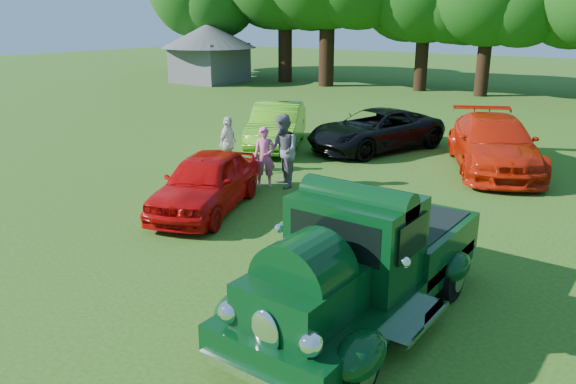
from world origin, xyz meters
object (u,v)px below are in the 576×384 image
Objects in this scene: spectator_pink at (265,157)px; spectator_white at (228,144)px; back_car_black at (375,130)px; spectator_grey at (283,151)px; back_car_lime at (277,126)px; gazebo at (209,46)px; red_convertible at (206,182)px; back_car_orange at (494,144)px; hero_pickup at (362,265)px.

spectator_white reaches higher than spectator_pink.
spectator_white is (-2.20, -4.95, 0.12)m from back_car_black.
spectator_grey is 1.21× the size of spectator_white.
spectator_grey is (3.00, -3.72, 0.22)m from back_car_lime.
gazebo is at bearing 110.80° from back_car_lime.
spectator_pink is at bearing -75.52° from back_car_black.
back_car_lime is (-2.65, 6.26, 0.07)m from red_convertible.
red_convertible is at bearing -162.61° from spectator_white.
back_car_black is 5.32m from spectator_grey.
back_car_black reaches higher than red_convertible.
back_car_lime is 3.45m from spectator_white.
spectator_white reaches higher than back_car_black.
red_convertible is 2.49× the size of spectator_white.
spectator_white is at bearing -45.16° from gazebo.
spectator_pink reaches higher than back_car_orange.
back_car_lime is 4.78m from spectator_grey.
gazebo is (-18.75, 16.96, 1.43)m from spectator_grey.
spectator_grey reaches higher than spectator_pink.
spectator_white reaches higher than red_convertible.
spectator_white is (-7.23, 5.12, -0.06)m from hero_pickup.
gazebo reaches higher than spectator_white.
back_car_lime is at bearing 164.81° from spectator_grey.
back_car_black is 0.91× the size of back_car_orange.
back_car_orange is at bearing -27.67° from gazebo.
spectator_white is at bearing 102.05° from red_convertible.
gazebo is (-18.41, 19.50, 1.72)m from red_convertible.
back_car_lime is at bearing 164.01° from back_car_orange.
hero_pickup is 5.78m from red_convertible.
spectator_pink is at bearing -156.70° from back_car_orange.
spectator_grey reaches higher than spectator_white.
back_car_lime is at bearing -133.19° from back_car_black.
back_car_orange reaches higher than red_convertible.
spectator_white is at bearing -169.72° from back_car_orange.
spectator_pink is 0.25× the size of gazebo.
red_convertible is 6.80m from back_car_lime.
hero_pickup is at bearing -42.47° from gazebo.
spectator_grey is at bearing -71.00° from back_car_black.
back_car_black is at bearing 48.04° from spectator_pink.
back_car_orange is (-1.02, 9.81, -0.08)m from hero_pickup.
back_car_black is at bearing -0.91° from back_car_lime.
gazebo reaches higher than red_convertible.
spectator_white is (-1.90, 2.90, 0.12)m from red_convertible.
spectator_pink is at bearing -43.16° from gazebo.
spectator_grey is (0.43, 0.22, 0.18)m from spectator_pink.
gazebo is (-18.71, 11.65, 1.72)m from back_car_black.
gazebo reaches higher than spectator_pink.
back_car_black is (-5.03, 10.08, -0.18)m from hero_pickup.
red_convertible is 0.74× the size of back_car_orange.
red_convertible is 2.33m from spectator_pink.
red_convertible is at bearing -125.54° from spectator_pink.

